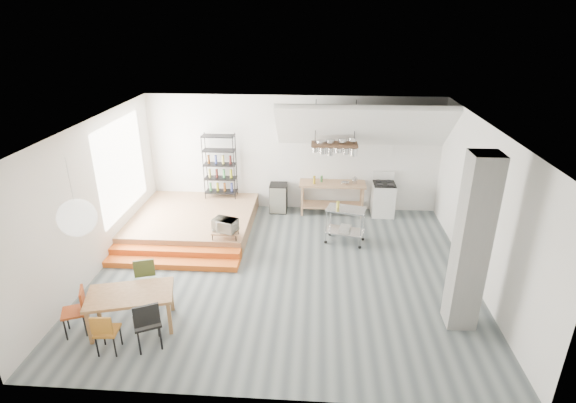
# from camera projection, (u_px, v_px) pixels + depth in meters

# --- Properties ---
(floor) EXTENTS (8.00, 8.00, 0.00)m
(floor) POSITION_uv_depth(u_px,v_px,m) (284.00, 271.00, 9.77)
(floor) COLOR #4B5457
(floor) RESTS_ON ground
(wall_back) EXTENTS (8.00, 0.04, 3.20)m
(wall_back) POSITION_uv_depth(u_px,v_px,m) (293.00, 154.00, 12.36)
(wall_back) COLOR silver
(wall_back) RESTS_ON ground
(wall_left) EXTENTS (0.04, 7.00, 3.20)m
(wall_left) POSITION_uv_depth(u_px,v_px,m) (93.00, 199.00, 9.40)
(wall_left) COLOR silver
(wall_left) RESTS_ON ground
(wall_right) EXTENTS (0.04, 7.00, 3.20)m
(wall_right) POSITION_uv_depth(u_px,v_px,m) (484.00, 209.00, 8.89)
(wall_right) COLOR silver
(wall_right) RESTS_ON ground
(ceiling) EXTENTS (8.00, 7.00, 0.02)m
(ceiling) POSITION_uv_depth(u_px,v_px,m) (283.00, 127.00, 8.52)
(ceiling) COLOR white
(ceiling) RESTS_ON wall_back
(slope_ceiling) EXTENTS (4.40, 1.44, 1.32)m
(slope_ceiling) POSITION_uv_depth(u_px,v_px,m) (363.00, 126.00, 11.32)
(slope_ceiling) COLOR white
(slope_ceiling) RESTS_ON wall_back
(window_pane) EXTENTS (0.02, 2.50, 2.20)m
(window_pane) POSITION_uv_depth(u_px,v_px,m) (122.00, 167.00, 10.69)
(window_pane) COLOR white
(window_pane) RESTS_ON wall_left
(platform) EXTENTS (3.00, 3.00, 0.40)m
(platform) POSITION_uv_depth(u_px,v_px,m) (194.00, 220.00, 11.68)
(platform) COLOR #A67A53
(platform) RESTS_ON ground
(step_lower) EXTENTS (3.00, 0.35, 0.13)m
(step_lower) POSITION_uv_depth(u_px,v_px,m) (171.00, 263.00, 9.94)
(step_lower) COLOR #DC5B19
(step_lower) RESTS_ON ground
(step_upper) EXTENTS (3.00, 0.35, 0.27)m
(step_upper) POSITION_uv_depth(u_px,v_px,m) (176.00, 253.00, 10.24)
(step_upper) COLOR #DC5B19
(step_upper) RESTS_ON ground
(concrete_column) EXTENTS (0.50, 0.50, 3.20)m
(concrete_column) POSITION_uv_depth(u_px,v_px,m) (471.00, 244.00, 7.56)
(concrete_column) COLOR gray
(concrete_column) RESTS_ON ground
(kitchen_counter) EXTENTS (1.80, 0.60, 0.91)m
(kitchen_counter) POSITION_uv_depth(u_px,v_px,m) (332.00, 192.00, 12.35)
(kitchen_counter) COLOR #A67A53
(kitchen_counter) RESTS_ON ground
(stove) EXTENTS (0.60, 0.60, 1.18)m
(stove) POSITION_uv_depth(u_px,v_px,m) (383.00, 199.00, 12.32)
(stove) COLOR white
(stove) RESTS_ON ground
(pot_rack) EXTENTS (1.20, 0.50, 1.43)m
(pot_rack) POSITION_uv_depth(u_px,v_px,m) (335.00, 147.00, 11.61)
(pot_rack) COLOR #3D2618
(pot_rack) RESTS_ON ceiling
(wire_shelving) EXTENTS (0.88, 0.38, 1.80)m
(wire_shelving) POSITION_uv_depth(u_px,v_px,m) (220.00, 165.00, 12.32)
(wire_shelving) COLOR black
(wire_shelving) RESTS_ON platform
(microwave_shelf) EXTENTS (0.60, 0.40, 0.16)m
(microwave_shelf) POSITION_uv_depth(u_px,v_px,m) (225.00, 231.00, 10.33)
(microwave_shelf) COLOR #A67A53
(microwave_shelf) RESTS_ON platform
(paper_lantern) EXTENTS (0.60, 0.60, 0.60)m
(paper_lantern) POSITION_uv_depth(u_px,v_px,m) (77.00, 218.00, 7.12)
(paper_lantern) COLOR white
(paper_lantern) RESTS_ON ceiling
(dining_table) EXTENTS (1.62, 1.17, 0.69)m
(dining_table) POSITION_uv_depth(u_px,v_px,m) (130.00, 297.00, 7.84)
(dining_table) COLOR brown
(dining_table) RESTS_ON ground
(chair_mustard) EXTENTS (0.39, 0.39, 0.79)m
(chair_mustard) POSITION_uv_depth(u_px,v_px,m) (105.00, 330.00, 7.25)
(chair_mustard) COLOR #A3631B
(chair_mustard) RESTS_ON ground
(chair_black) EXTENTS (0.58, 0.58, 0.94)m
(chair_black) POSITION_uv_depth(u_px,v_px,m) (147.00, 321.00, 7.32)
(chair_black) COLOR black
(chair_black) RESTS_ON ground
(chair_olive) EXTENTS (0.51, 0.51, 0.89)m
(chair_olive) POSITION_uv_depth(u_px,v_px,m) (145.00, 279.00, 8.51)
(chair_olive) COLOR #55612E
(chair_olive) RESTS_ON ground
(chair_red) EXTENTS (0.51, 0.51, 0.86)m
(chair_red) POSITION_uv_depth(u_px,v_px,m) (77.00, 308.00, 7.73)
(chair_red) COLOR #A33D17
(chair_red) RESTS_ON ground
(rolling_cart) EXTENTS (1.00, 0.71, 0.90)m
(rolling_cart) POSITION_uv_depth(u_px,v_px,m) (345.00, 221.00, 10.79)
(rolling_cart) COLOR silver
(rolling_cart) RESTS_ON ground
(mini_fridge) EXTENTS (0.48, 0.48, 0.81)m
(mini_fridge) POSITION_uv_depth(u_px,v_px,m) (278.00, 198.00, 12.57)
(mini_fridge) COLOR black
(mini_fridge) RESTS_ON ground
(microwave) EXTENTS (0.62, 0.51, 0.30)m
(microwave) POSITION_uv_depth(u_px,v_px,m) (225.00, 225.00, 10.27)
(microwave) COLOR beige
(microwave) RESTS_ON microwave_shelf
(bowl) EXTENTS (0.25, 0.25, 0.05)m
(bowl) POSITION_uv_depth(u_px,v_px,m) (345.00, 183.00, 12.16)
(bowl) COLOR silver
(bowl) RESTS_ON kitchen_counter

